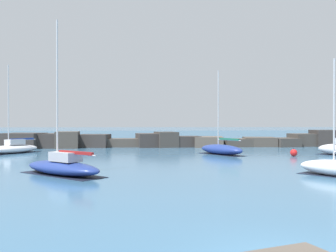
# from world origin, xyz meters

# --- Properties ---
(open_sea_beyond) EXTENTS (400.00, 116.00, 0.01)m
(open_sea_beyond) POSITION_xyz_m (0.00, 106.35, 0.00)
(open_sea_beyond) COLOR #2D5B7F
(open_sea_beyond) RESTS_ON ground
(breakwater_jetty) EXTENTS (69.79, 6.85, 2.51)m
(breakwater_jetty) POSITION_xyz_m (-0.87, 46.16, 0.91)
(breakwater_jetty) COLOR #4C443D
(breakwater_jetty) RESTS_ON ground
(sailboat_moored_0) EXTENTS (5.81, 6.91, 10.40)m
(sailboat_moored_0) POSITION_xyz_m (-18.69, 35.85, 0.62)
(sailboat_moored_0) COLOR white
(sailboat_moored_0) RESTS_ON ground
(sailboat_moored_1) EXTENTS (6.94, 6.61, 10.86)m
(sailboat_moored_1) POSITION_xyz_m (-9.09, 16.73, 0.60)
(sailboat_moored_1) COLOR navy
(sailboat_moored_1) RESTS_ON ground
(sailboat_moored_2) EXTENTS (4.90, 6.73, 9.61)m
(sailboat_moored_2) POSITION_xyz_m (5.55, 32.20, 0.62)
(sailboat_moored_2) COLOR navy
(sailboat_moored_2) RESTS_ON ground
(mooring_buoy_orange_near) EXTENTS (0.77, 0.77, 0.97)m
(mooring_buoy_orange_near) POSITION_xyz_m (12.93, 29.51, 0.38)
(mooring_buoy_orange_near) COLOR red
(mooring_buoy_orange_near) RESTS_ON ground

